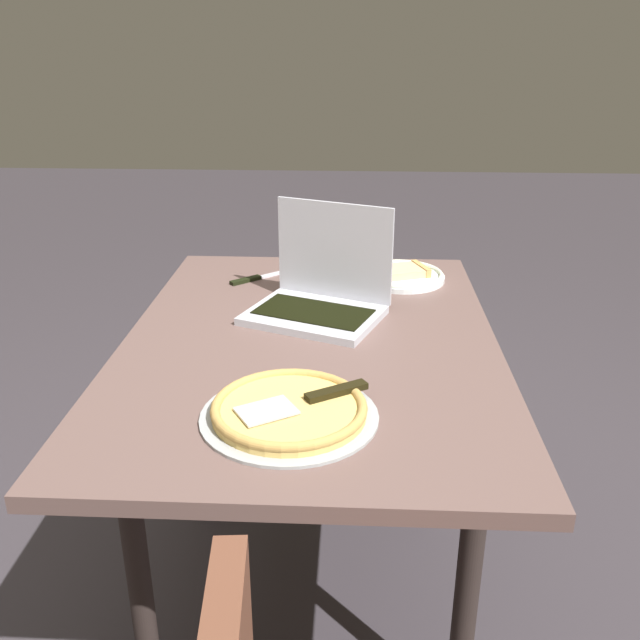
{
  "coord_description": "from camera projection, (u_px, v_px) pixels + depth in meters",
  "views": [
    {
      "loc": [
        1.39,
        0.09,
        1.36
      ],
      "look_at": [
        0.06,
        0.02,
        0.8
      ],
      "focal_mm": 38.58,
      "sensor_mm": 36.0,
      "label": 1
    }
  ],
  "objects": [
    {
      "name": "ground_plane",
      "position": [
        312.0,
        590.0,
        1.81
      ],
      "size": [
        12.0,
        12.0,
        0.0
      ],
      "primitive_type": "plane",
      "color": "#383238"
    },
    {
      "name": "dining_table",
      "position": [
        311.0,
        370.0,
        1.56
      ],
      "size": [
        1.18,
        0.83,
        0.73
      ],
      "color": "brown",
      "rests_on": "ground_plane"
    },
    {
      "name": "laptop",
      "position": [
        321.0,
        292.0,
        1.64
      ],
      "size": [
        0.33,
        0.37,
        0.26
      ],
      "color": "#B5B5BF",
      "rests_on": "dining_table"
    },
    {
      "name": "pizza_plate",
      "position": [
        402.0,
        275.0,
        1.89
      ],
      "size": [
        0.24,
        0.24,
        0.04
      ],
      "color": "white",
      "rests_on": "dining_table"
    },
    {
      "name": "pizza_tray",
      "position": [
        290.0,
        410.0,
        1.21
      ],
      "size": [
        0.32,
        0.32,
        0.03
      ],
      "color": "#A0A5A6",
      "rests_on": "dining_table"
    },
    {
      "name": "table_knife",
      "position": [
        258.0,
        278.0,
        1.9
      ],
      "size": [
        0.16,
        0.18,
        0.01
      ],
      "color": "silver",
      "rests_on": "dining_table"
    }
  ]
}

